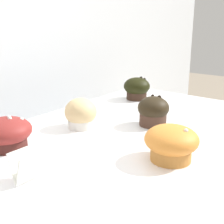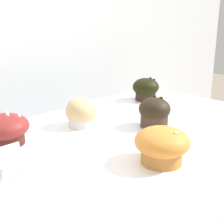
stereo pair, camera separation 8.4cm
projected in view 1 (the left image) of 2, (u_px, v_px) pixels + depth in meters
The scene contains 6 objects.
muffin_front_center at pixel (152, 111), 0.87m from camera, with size 0.09×0.09×0.08m.
muffin_back_left at pixel (171, 143), 0.65m from camera, with size 0.11×0.11×0.08m.
muffin_back_right at pixel (137, 88), 1.14m from camera, with size 0.10×0.10×0.08m.
muffin_front_left at pixel (81, 114), 0.85m from camera, with size 0.09×0.09×0.08m.
muffin_front_right at pixel (7, 133), 0.71m from camera, with size 0.11×0.11×0.08m.
price_card at pixel (26, 167), 0.56m from camera, with size 0.05×0.04×0.06m.
Camera 1 is at (-0.61, -0.41, 1.22)m, focal length 50.00 mm.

